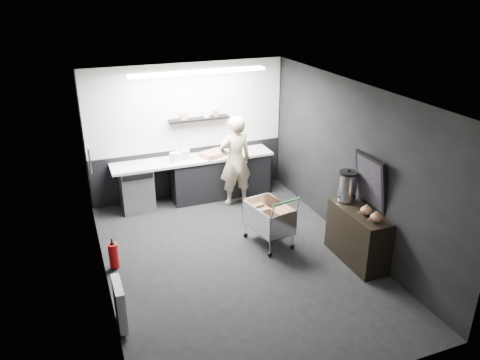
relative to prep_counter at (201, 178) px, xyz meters
name	(u,v)px	position (x,y,z in m)	size (l,w,h in m)	color
floor	(237,260)	(-0.14, -2.42, -0.46)	(5.50, 5.50, 0.00)	black
ceiling	(237,93)	(-0.14, -2.42, 2.24)	(5.50, 5.50, 0.00)	silver
wall_back	(188,131)	(-0.14, 0.33, 0.89)	(5.50, 5.50, 0.00)	black
wall_front	(337,288)	(-0.14, -5.17, 0.89)	(5.50, 5.50, 0.00)	black
wall_left	(98,205)	(-2.14, -2.42, 0.89)	(5.50, 5.50, 0.00)	black
wall_right	(352,165)	(1.86, -2.42, 0.89)	(5.50, 5.50, 0.00)	black
kitchen_wall_panel	(187,107)	(-0.14, 0.31, 1.39)	(3.95, 0.02, 1.70)	silver
dado_panel	(190,171)	(-0.14, 0.31, 0.04)	(3.95, 0.02, 1.00)	black
floating_shelf	(199,119)	(0.06, 0.20, 1.16)	(1.20, 0.22, 0.04)	black
wall_clock	(254,86)	(1.26, 0.30, 1.69)	(0.20, 0.20, 0.03)	silver
poster	(89,159)	(-2.12, -1.12, 1.09)	(0.02, 0.30, 0.40)	white
poster_red_band	(89,154)	(-2.11, -1.12, 1.16)	(0.01, 0.22, 0.10)	#B52716
radiator	(119,304)	(-2.08, -3.32, -0.11)	(0.10, 0.50, 0.60)	silver
ceiling_strip	(198,72)	(-0.14, -0.57, 2.21)	(2.40, 0.20, 0.04)	white
prep_counter	(201,178)	(0.00, 0.00, 0.00)	(3.20, 0.61, 0.90)	black
person	(235,161)	(0.58, -0.45, 0.44)	(0.66, 0.43, 1.80)	beige
shopping_cart	(269,219)	(0.54, -2.11, 0.01)	(0.68, 0.98, 0.98)	silver
sideboard	(357,228)	(1.64, -3.05, 0.10)	(0.50, 1.16, 1.74)	black
fire_extinguisher	(114,254)	(-1.99, -1.92, -0.22)	(0.15, 0.15, 0.49)	#BB0C10
cardboard_box	(214,154)	(0.27, -0.05, 0.49)	(0.47, 0.36, 0.09)	#A17856
pink_tub	(185,155)	(-0.29, 0.00, 0.53)	(0.18, 0.18, 0.18)	beige
white_container	(176,157)	(-0.49, -0.05, 0.53)	(0.20, 0.16, 0.18)	silver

